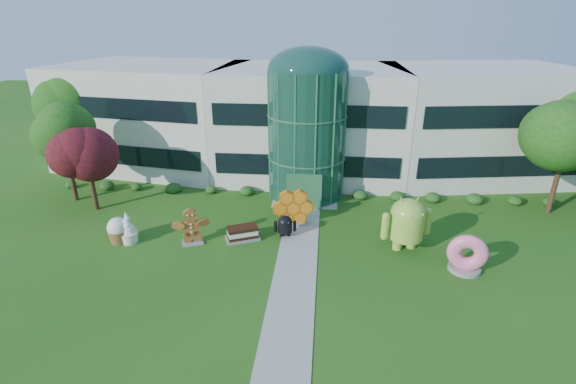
# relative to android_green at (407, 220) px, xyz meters

# --- Properties ---
(ground) EXTENTS (140.00, 140.00, 0.00)m
(ground) POSITION_rel_android_green_xyz_m (-6.57, -3.85, -1.94)
(ground) COLOR #215114
(ground) RESTS_ON ground
(building) EXTENTS (46.00, 15.00, 9.30)m
(building) POSITION_rel_android_green_xyz_m (-6.57, 14.15, 2.71)
(building) COLOR beige
(building) RESTS_ON ground
(atrium) EXTENTS (6.00, 6.00, 9.80)m
(atrium) POSITION_rel_android_green_xyz_m (-6.57, 8.15, 2.96)
(atrium) COLOR #194738
(atrium) RESTS_ON ground
(walkway) EXTENTS (2.40, 20.00, 0.04)m
(walkway) POSITION_rel_android_green_xyz_m (-6.57, -1.85, -1.92)
(walkway) COLOR #9E9E93
(walkway) RESTS_ON ground
(tree_red) EXTENTS (4.00, 4.00, 6.00)m
(tree_red) POSITION_rel_android_green_xyz_m (-22.07, 3.65, 1.06)
(tree_red) COLOR #3F0C14
(tree_red) RESTS_ON ground
(trees_backdrop) EXTENTS (52.00, 8.00, 8.40)m
(trees_backdrop) POSITION_rel_android_green_xyz_m (-6.57, 9.15, 2.26)
(trees_backdrop) COLOR #194C13
(trees_backdrop) RESTS_ON ground
(android_green) EXTENTS (3.96, 3.23, 3.88)m
(android_green) POSITION_rel_android_green_xyz_m (0.00, 0.00, 0.00)
(android_green) COLOR #96C53F
(android_green) RESTS_ON ground
(android_black) EXTENTS (1.66, 1.24, 1.74)m
(android_black) POSITION_rel_android_green_xyz_m (-7.56, 0.78, -1.07)
(android_black) COLOR black
(android_black) RESTS_ON ground
(donut) EXTENTS (2.42, 1.56, 2.32)m
(donut) POSITION_rel_android_green_xyz_m (3.03, -2.20, -0.78)
(donut) COLOR pink
(donut) RESTS_ON ground
(gingerbread) EXTENTS (2.81, 1.89, 2.42)m
(gingerbread) POSITION_rel_android_green_xyz_m (-13.37, -0.60, -0.73)
(gingerbread) COLOR brown
(gingerbread) RESTS_ON ground
(ice_cream_sandwich) EXTENTS (2.36, 1.81, 0.94)m
(ice_cream_sandwich) POSITION_rel_android_green_xyz_m (-10.26, 0.09, -1.47)
(ice_cream_sandwich) COLOR black
(ice_cream_sandwich) RESTS_ON ground
(honeycomb) EXTENTS (3.12, 1.74, 2.32)m
(honeycomb) POSITION_rel_android_green_xyz_m (-7.18, 2.55, -0.78)
(honeycomb) COLOR orange
(honeycomb) RESTS_ON ground
(froyo) EXTENTS (1.42, 1.42, 2.10)m
(froyo) POSITION_rel_android_green_xyz_m (-17.40, -0.89, -0.89)
(froyo) COLOR white
(froyo) RESTS_ON ground
(cupcake) EXTENTS (1.51, 1.51, 1.72)m
(cupcake) POSITION_rel_android_green_xyz_m (-18.05, -0.91, -1.08)
(cupcake) COLOR white
(cupcake) RESTS_ON ground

